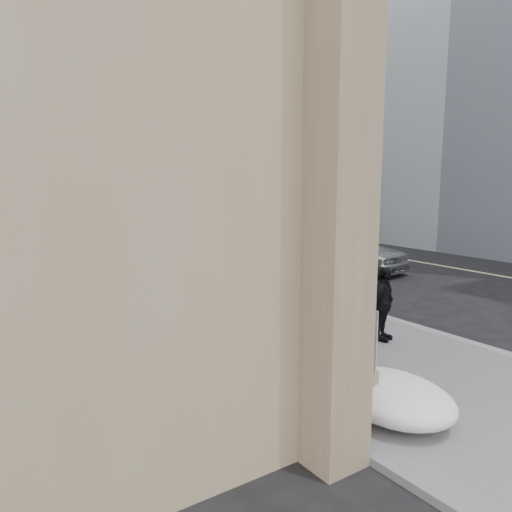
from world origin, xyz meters
The scene contains 15 objects.
ground centered at (0.00, 0.00, 0.00)m, with size 140.00×140.00×0.00m, color black.
sidewalk centered at (0.00, 10.00, 0.06)m, with size 5.00×80.00×0.12m, color #5B5B5D.
curb centered at (2.62, 10.00, 0.06)m, with size 0.24×80.00×0.12m, color slate.
lane_line centered at (10.50, 10.00, 0.01)m, with size 0.15×70.00×0.01m, color #BFB78C.
far_podium centered at (15.50, 10.00, 2.00)m, with size 2.00×80.00×4.00m, color #77644D.
bg_building_mid centered at (4.00, 60.00, 14.00)m, with size 30.00×12.00×28.00m, color slate.
streetlight_mid centered at (2.74, 14.00, 4.58)m, with size 1.71×0.24×8.00m.
streetlight_far centered at (2.74, 34.00, 4.58)m, with size 1.71×0.24×8.00m.
traffic_signal centered at (2.07, 22.00, 4.00)m, with size 4.10×0.22×6.00m.
snow_bank centered at (-1.42, 8.11, 0.47)m, with size 1.70×18.10×0.76m.
mounted_horse_left centered at (0.06, 4.42, 1.28)m, with size 1.55×2.77×2.77m.
mounted_horse_right centered at (1.70, 6.08, 1.22)m, with size 1.66×1.85×2.65m.
pedestrian centered at (1.14, 0.44, 0.93)m, with size 0.94×0.39×1.61m, color black.
car_silver centered at (6.71, 7.14, 0.82)m, with size 1.94×4.82×1.64m, color #A2A4AA.
car_grey centered at (11.41, 15.48, 0.72)m, with size 2.02×4.98×1.44m, color slate.
Camera 1 is at (-7.01, -6.60, 3.69)m, focal length 35.00 mm.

